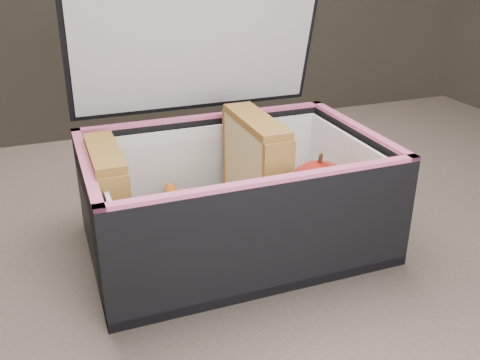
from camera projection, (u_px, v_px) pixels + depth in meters
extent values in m
cube|color=brown|center=(218.00, 275.00, 0.52)|extent=(1.20, 0.80, 0.03)
cube|color=#382D26|center=(412.00, 281.00, 1.15)|extent=(0.05, 0.05, 0.72)
cube|color=black|center=(196.00, 33.00, 0.56)|extent=(0.27, 0.05, 0.17)
cube|color=tan|center=(101.00, 206.00, 0.48)|extent=(0.01, 0.09, 0.09)
cube|color=#B85A5B|center=(110.00, 208.00, 0.48)|extent=(0.01, 0.09, 0.09)
cube|color=tan|center=(119.00, 203.00, 0.48)|extent=(0.01, 0.09, 0.09)
cube|color=brown|center=(104.00, 152.00, 0.46)|extent=(0.03, 0.09, 0.01)
cube|color=tan|center=(247.00, 177.00, 0.52)|extent=(0.01, 0.10, 0.11)
cube|color=#B85A5B|center=(255.00, 180.00, 0.52)|extent=(0.01, 0.10, 0.10)
cube|color=tan|center=(263.00, 175.00, 0.52)|extent=(0.01, 0.10, 0.11)
cube|color=brown|center=(256.00, 121.00, 0.50)|extent=(0.03, 0.10, 0.01)
cylinder|color=orange|center=(192.00, 247.00, 0.49)|extent=(0.02, 0.09, 0.01)
cylinder|color=orange|center=(210.00, 235.00, 0.49)|extent=(0.02, 0.09, 0.01)
cylinder|color=orange|center=(173.00, 206.00, 0.52)|extent=(0.03, 0.09, 0.01)
cylinder|color=orange|center=(175.00, 227.00, 0.52)|extent=(0.02, 0.09, 0.01)
cylinder|color=orange|center=(204.00, 218.00, 0.52)|extent=(0.01, 0.09, 0.01)
cylinder|color=orange|center=(185.00, 212.00, 0.51)|extent=(0.03, 0.09, 0.01)
cube|color=white|center=(309.00, 217.00, 0.55)|extent=(0.10, 0.10, 0.01)
ellipsoid|color=maroon|center=(318.00, 190.00, 0.53)|extent=(0.08, 0.08, 0.06)
cylinder|color=#412617|center=(320.00, 159.00, 0.52)|extent=(0.00, 0.01, 0.01)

